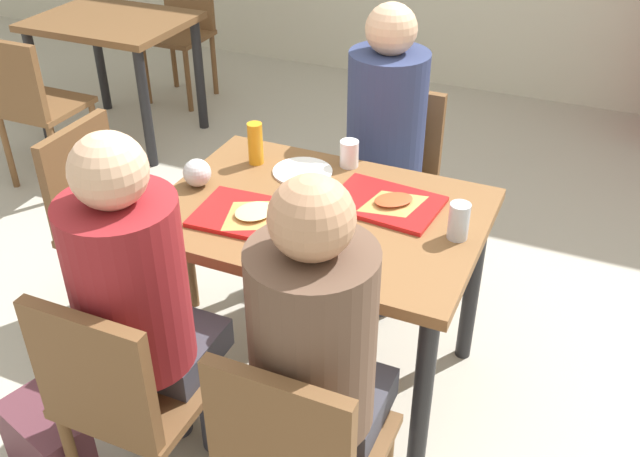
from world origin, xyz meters
name	(u,v)px	position (x,y,z in m)	size (l,w,h in m)	color
ground_plane	(320,375)	(0.00, 0.00, -0.01)	(10.00, 10.00, 0.02)	#B2AD9E
main_table	(320,236)	(0.00, 0.00, 0.65)	(1.09, 0.78, 0.75)	brown
chair_near_left	(123,393)	(-0.27, -0.77, 0.51)	(0.40, 0.40, 0.86)	brown
chair_near_right	(297,455)	(0.27, -0.77, 0.51)	(0.40, 0.40, 0.86)	brown
chair_far_side	(391,173)	(0.00, 0.77, 0.51)	(0.40, 0.40, 0.86)	brown
chair_left_end	(106,213)	(-0.93, 0.00, 0.51)	(0.40, 0.40, 0.86)	brown
person_in_red	(141,297)	(-0.27, -0.63, 0.76)	(0.32, 0.42, 1.27)	#383842
person_in_brown_jacket	(319,350)	(0.27, -0.63, 0.76)	(0.32, 0.42, 1.27)	#383842
person_far_side	(383,134)	(0.00, 0.63, 0.76)	(0.32, 0.42, 1.27)	#383842
tray_red_near	(250,215)	(-0.19, -0.14, 0.76)	(0.36, 0.26, 0.02)	red
tray_red_far	(385,203)	(0.19, 0.12, 0.76)	(0.36, 0.26, 0.02)	red
paper_plate_center	(303,171)	(-0.16, 0.22, 0.76)	(0.22, 0.22, 0.01)	white
paper_plate_near_edge	(341,254)	(0.16, -0.22, 0.76)	(0.22, 0.22, 0.01)	white
pizza_slice_a	(255,213)	(-0.17, -0.14, 0.78)	(0.23, 0.25, 0.02)	#C68C47
pizza_slice_b	(393,201)	(0.22, 0.11, 0.78)	(0.23, 0.23, 0.02)	#C68C47
plastic_cup_a	(349,154)	(-0.03, 0.33, 0.80)	(0.07, 0.07, 0.10)	white
plastic_cup_b	(283,251)	(0.03, -0.33, 0.80)	(0.07, 0.07, 0.10)	white
soda_can	(459,221)	(0.46, 0.02, 0.81)	(0.07, 0.07, 0.12)	#B7BCC6
condiment_bottle	(255,143)	(-0.36, 0.22, 0.83)	(0.06, 0.06, 0.16)	orange
foil_bundle	(197,173)	(-0.46, -0.02, 0.80)	(0.10, 0.10, 0.10)	silver
handbag	(49,445)	(-0.62, -0.79, 0.14)	(0.32, 0.16, 0.28)	#592D38
background_table	(114,39)	(-2.01, 1.50, 0.62)	(0.90, 0.70, 0.75)	brown
background_chair_near	(32,101)	(-2.01, 0.76, 0.51)	(0.40, 0.40, 0.86)	brown
background_chair_far	(183,24)	(-2.01, 2.23, 0.51)	(0.40, 0.40, 0.86)	brown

